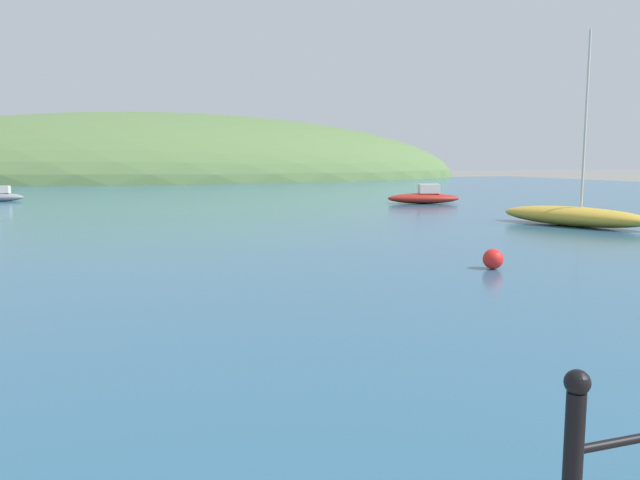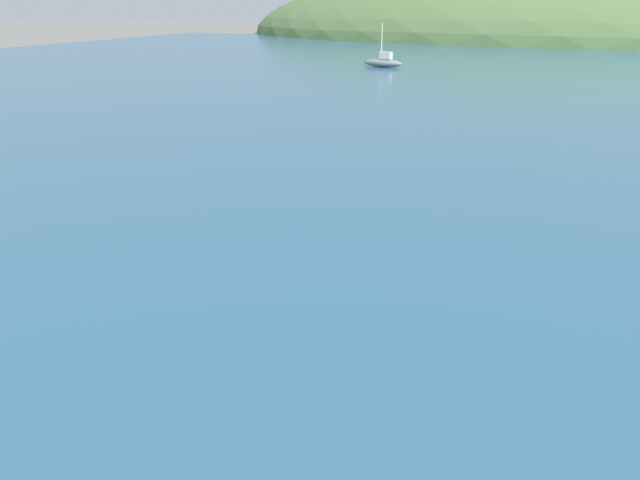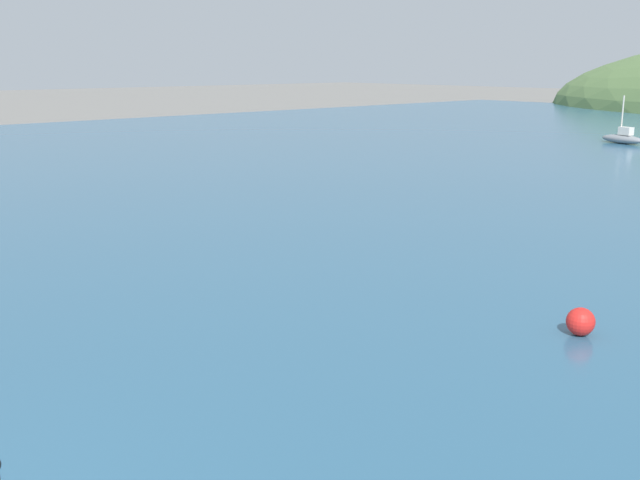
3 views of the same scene
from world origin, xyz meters
The scene contains 2 objects.
boat_far_right centered at (-10.63, 33.05, 0.36)m, with size 2.26×1.09×2.14m.
mooring_buoy centered at (0.95, 9.15, 0.29)m, with size 0.38×0.38×0.38m, color red.
Camera 3 is at (5.77, 0.20, 3.69)m, focal length 42.00 mm.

